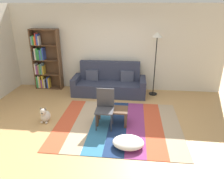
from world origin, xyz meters
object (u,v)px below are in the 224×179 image
dog (45,115)px  standing_lamp (157,43)px  coffee_table (112,112)px  pouf (128,142)px  tv_remote (112,108)px  bookshelf (44,63)px  folding_chair (105,105)px  couch (109,84)px

dog → standing_lamp: 3.67m
coffee_table → dog: dog is taller
coffee_table → pouf: coffee_table is taller
coffee_table → tv_remote: (0.00, 0.04, 0.09)m
dog → standing_lamp: size_ratio=0.21×
bookshelf → folding_chair: size_ratio=2.18×
dog → tv_remote: (1.61, 0.12, 0.24)m
coffee_table → folding_chair: bearing=-143.5°
standing_lamp → folding_chair: bearing=-121.7°
coffee_table → pouf: size_ratio=1.19×
dog → folding_chair: (1.47, -0.03, 0.37)m
couch → coffee_table: (0.28, -1.83, -0.02)m
couch → bookshelf: 2.28m
standing_lamp → coffee_table: bearing=-120.0°
coffee_table → dog: size_ratio=1.87×
couch → bookshelf: bookshelf is taller
bookshelf → standing_lamp: (3.58, -0.19, 0.72)m
bookshelf → coffee_table: bookshelf is taller
tv_remote → couch: bearing=112.3°
dog → tv_remote: tv_remote is taller
folding_chair → standing_lamp: bearing=79.1°
standing_lamp → folding_chair: 2.61m
bookshelf → dog: bookshelf is taller
bookshelf → dog: bearing=-68.5°
pouf → tv_remote: 1.04m
pouf → standing_lamp: (0.69, 2.78, 1.50)m
couch → dog: bearing=-125.0°
standing_lamp → dog: bearing=-143.7°
folding_chair → bookshelf: bearing=157.2°
standing_lamp → folding_chair: (-1.25, -2.03, -1.07)m
pouf → dog: bearing=159.0°
bookshelf → folding_chair: 3.24m
pouf → folding_chair: bearing=127.1°
couch → tv_remote: 1.81m
couch → dog: 2.33m
coffee_table → dog: bearing=-177.4°
dog → pouf: bearing=-21.0°
standing_lamp → folding_chair: standing_lamp is taller
coffee_table → bookshelf: bearing=139.5°
couch → tv_remote: bearing=-81.0°
standing_lamp → bookshelf: bearing=176.9°
tv_remote → folding_chair: bearing=-120.7°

